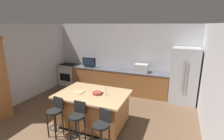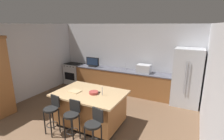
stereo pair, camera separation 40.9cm
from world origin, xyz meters
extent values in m
cube|color=#BCBCC1|center=(0.00, 4.71, 1.33)|extent=(6.17, 0.12, 2.66)
cube|color=#BCBCC1|center=(-2.89, 2.36, 1.33)|extent=(0.12, 5.11, 2.66)
cube|color=#BCBCC1|center=(2.89, 2.36, 1.33)|extent=(0.12, 5.11, 2.66)
cube|color=brown|center=(-0.06, 4.33, 0.44)|extent=(3.88, 0.60, 0.88)
cube|color=#4C4C56|center=(-0.06, 4.33, 0.90)|extent=(3.91, 0.62, 0.04)
cube|color=black|center=(0.15, 1.84, 0.04)|extent=(1.56, 1.00, 0.09)
cube|color=brown|center=(0.15, 1.84, 0.48)|extent=(1.64, 1.08, 0.78)
cube|color=tan|center=(0.15, 1.84, 0.89)|extent=(1.80, 1.24, 0.04)
cube|color=#B7BABF|center=(2.34, 4.27, 0.95)|extent=(0.87, 0.73, 1.91)
cylinder|color=gray|center=(2.30, 3.87, 1.05)|extent=(0.02, 0.02, 1.05)
cylinder|color=gray|center=(2.38, 3.87, 1.05)|extent=(0.02, 0.02, 1.05)
cube|color=#B7BABF|center=(-2.40, 4.33, 0.46)|extent=(0.76, 0.60, 0.91)
cube|color=black|center=(-2.40, 4.03, 0.41)|extent=(0.53, 0.01, 0.33)
cube|color=black|center=(-2.40, 4.33, 0.92)|extent=(0.68, 0.50, 0.02)
cylinder|color=black|center=(-2.65, 4.02, 0.85)|extent=(0.04, 0.03, 0.04)
cylinder|color=black|center=(-2.48, 4.02, 0.85)|extent=(0.04, 0.03, 0.04)
cylinder|color=black|center=(-2.32, 4.02, 0.85)|extent=(0.04, 0.03, 0.04)
cylinder|color=black|center=(-2.15, 4.02, 0.85)|extent=(0.04, 0.03, 0.04)
cube|color=#B7BABF|center=(0.86, 4.33, 1.06)|extent=(0.48, 0.36, 0.30)
cube|color=black|center=(-1.33, 4.28, 0.94)|extent=(0.36, 0.16, 0.05)
cube|color=black|center=(-1.33, 4.28, 1.14)|extent=(0.59, 0.05, 0.34)
cube|color=#1E2D47|center=(-1.33, 4.26, 1.14)|extent=(0.52, 0.01, 0.29)
cylinder|color=#B2B2B7|center=(0.10, 4.43, 1.03)|extent=(0.02, 0.02, 0.24)
cylinder|color=#B2B2B7|center=(0.52, 1.84, 1.02)|extent=(0.02, 0.02, 0.22)
cylinder|color=black|center=(-0.46, 1.05, 0.66)|extent=(0.34, 0.34, 0.05)
cube|color=black|center=(-0.44, 1.20, 0.82)|extent=(0.29, 0.08, 0.28)
cylinder|color=black|center=(-0.60, 0.95, 0.32)|extent=(0.03, 0.03, 0.63)
cylinder|color=black|center=(-0.35, 0.91, 0.32)|extent=(0.03, 0.03, 0.63)
cylinder|color=black|center=(-0.56, 1.19, 0.32)|extent=(0.03, 0.03, 0.63)
cylinder|color=black|center=(-0.32, 1.16, 0.32)|extent=(0.03, 0.03, 0.63)
torus|color=black|center=(-0.46, 1.05, 0.24)|extent=(0.28, 0.28, 0.02)
cylinder|color=black|center=(0.15, 1.06, 0.65)|extent=(0.34, 0.34, 0.05)
cube|color=black|center=(0.15, 1.21, 0.82)|extent=(0.29, 0.04, 0.28)
cylinder|color=black|center=(0.03, 0.94, 0.31)|extent=(0.03, 0.03, 0.63)
cylinder|color=black|center=(0.28, 0.94, 0.31)|extent=(0.03, 0.03, 0.63)
cylinder|color=black|center=(0.03, 1.18, 0.31)|extent=(0.03, 0.03, 0.63)
cylinder|color=black|center=(0.28, 1.18, 0.31)|extent=(0.03, 0.03, 0.63)
torus|color=black|center=(0.15, 1.06, 0.24)|extent=(0.28, 0.28, 0.02)
cylinder|color=black|center=(0.80, 0.96, 0.64)|extent=(0.34, 0.34, 0.05)
cube|color=black|center=(0.83, 1.10, 0.81)|extent=(0.29, 0.10, 0.28)
cylinder|color=black|center=(0.65, 0.87, 0.31)|extent=(0.03, 0.03, 0.62)
cylinder|color=black|center=(0.71, 1.11, 0.31)|extent=(0.03, 0.03, 0.62)
cylinder|color=black|center=(0.94, 1.05, 0.31)|extent=(0.03, 0.03, 0.62)
cylinder|color=#993833|center=(0.29, 1.81, 0.94)|extent=(0.24, 0.24, 0.06)
cube|color=black|center=(0.32, 1.91, 0.92)|extent=(0.09, 0.16, 0.01)
cube|color=black|center=(0.35, 1.89, 0.92)|extent=(0.10, 0.18, 0.02)
cube|color=tan|center=(-0.25, 1.72, 0.92)|extent=(0.33, 0.27, 0.02)
camera|label=1|loc=(2.16, -1.82, 2.64)|focal=27.62mm
camera|label=2|loc=(2.54, -1.65, 2.64)|focal=27.62mm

